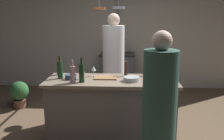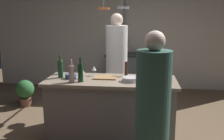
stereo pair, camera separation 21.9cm
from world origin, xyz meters
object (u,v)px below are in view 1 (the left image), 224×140
(bar_stool_right, at_px, (158,136))
(mixing_bowl_steel, at_px, (131,79))
(cutting_board, at_px, (105,78))
(pepper_mill, at_px, (126,69))
(wine_glass_near_right_guest, at_px, (94,69))
(mixing_bowl_ceramic, at_px, (162,76))
(wine_bottle_dark, at_px, (148,67))
(wine_glass_near_left_guest, at_px, (82,72))
(wine_bottle_amber, at_px, (59,67))
(wine_bottle_rose, at_px, (73,74))
(guest_right, at_px, (159,118))
(potted_plant, at_px, (19,93))
(mixing_bowl_blue, at_px, (71,77))
(wine_glass_by_chef, at_px, (151,70))
(wine_bottle_red, at_px, (82,73))
(stove_range, at_px, (117,72))
(chef, at_px, (113,69))
(wine_bottle_green, at_px, (60,70))

(bar_stool_right, bearing_deg, mixing_bowl_steel, 119.95)
(cutting_board, height_order, pepper_mill, pepper_mill)
(wine_glass_near_right_guest, bearing_deg, mixing_bowl_ceramic, -6.50)
(wine_bottle_dark, bearing_deg, wine_glass_near_left_guest, -163.85)
(wine_glass_near_right_guest, relative_size, mixing_bowl_ceramic, 0.74)
(cutting_board, height_order, mixing_bowl_steel, mixing_bowl_steel)
(wine_bottle_dark, xyz_separation_m, wine_glass_near_right_guest, (-0.78, -0.08, -0.03))
(wine_bottle_amber, height_order, wine_bottle_rose, wine_bottle_rose)
(wine_glass_near_left_guest, height_order, mixing_bowl_ceramic, wine_glass_near_left_guest)
(wine_bottle_dark, height_order, wine_glass_near_left_guest, wine_bottle_dark)
(guest_right, height_order, cutting_board, guest_right)
(potted_plant, bearing_deg, mixing_bowl_blue, -43.58)
(wine_bottle_rose, height_order, mixing_bowl_steel, wine_bottle_rose)
(wine_bottle_rose, xyz_separation_m, wine_glass_by_chef, (1.05, 0.34, -0.01))
(wine_bottle_amber, xyz_separation_m, wine_bottle_red, (0.41, -0.41, 0.01))
(stove_range, relative_size, pepper_mill, 4.24)
(wine_bottle_amber, relative_size, mixing_bowl_blue, 1.91)
(potted_plant, distance_m, mixing_bowl_ceramic, 2.87)
(potted_plant, distance_m, wine_glass_near_right_guest, 2.02)
(bar_stool_right, distance_m, wine_bottle_red, 1.25)
(pepper_mill, relative_size, wine_glass_near_right_guest, 1.44)
(guest_right, relative_size, cutting_board, 5.09)
(chef, bearing_deg, potted_plant, 174.23)
(wine_glass_by_chef, bearing_deg, mixing_bowl_blue, -172.65)
(wine_bottle_rose, bearing_deg, stove_range, 79.41)
(chef, xyz_separation_m, pepper_mill, (0.22, -0.81, 0.17))
(guest_right, height_order, mixing_bowl_steel, guest_right)
(guest_right, bearing_deg, pepper_mill, 105.78)
(potted_plant, bearing_deg, wine_bottle_amber, -42.59)
(stove_range, distance_m, wine_bottle_rose, 2.76)
(wine_bottle_amber, xyz_separation_m, wine_glass_by_chef, (1.34, -0.11, -0.01))
(wine_bottle_rose, xyz_separation_m, mixing_bowl_ceramic, (1.19, 0.28, -0.08))
(potted_plant, bearing_deg, bar_stool_right, -37.02)
(wine_bottle_rose, relative_size, wine_glass_by_chef, 2.08)
(stove_range, relative_size, wine_glass_near_left_guest, 6.10)
(wine_bottle_dark, distance_m, wine_bottle_amber, 1.30)
(chef, bearing_deg, wine_bottle_green, -124.39)
(wine_bottle_dark, xyz_separation_m, wine_glass_by_chef, (0.03, -0.13, -0.03))
(chef, height_order, mixing_bowl_blue, chef)
(chef, bearing_deg, wine_bottle_amber, -134.05)
(mixing_bowl_steel, distance_m, mixing_bowl_ceramic, 0.45)
(bar_stool_right, distance_m, cutting_board, 1.10)
(pepper_mill, height_order, wine_bottle_rose, wine_bottle_rose)
(wine_bottle_red, distance_m, mixing_bowl_ceramic, 1.11)
(bar_stool_right, xyz_separation_m, cutting_board, (-0.67, 0.68, 0.53))
(potted_plant, xyz_separation_m, cutting_board, (1.76, -1.16, 0.61))
(mixing_bowl_blue, bearing_deg, bar_stool_right, -28.05)
(wine_bottle_amber, height_order, wine_glass_near_right_guest, wine_bottle_amber)
(wine_bottle_red, relative_size, wine_glass_near_left_guest, 2.24)
(wine_bottle_rose, bearing_deg, wine_glass_by_chef, 17.89)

